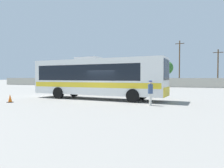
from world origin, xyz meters
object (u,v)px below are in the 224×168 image
object	(u,v)px
attendant_by_bus_door	(150,91)
parked_car_second_dark_blue	(117,83)
traffic_cone_on_apron	(10,98)
coach_bus_white_yellow	(96,77)
parked_car_leftmost_dark_blue	(85,83)
utility_pole_far	(179,63)
roadside_tree_left	(90,67)
roadside_tree_midleft	(119,70)
utility_pole_near	(218,68)
roadside_tree_midright	(164,68)

from	to	relation	value
attendant_by_bus_door	parked_car_second_dark_blue	world-z (taller)	attendant_by_bus_door
traffic_cone_on_apron	coach_bus_white_yellow	bearing A→B (deg)	43.20
coach_bus_white_yellow	parked_car_leftmost_dark_blue	bearing A→B (deg)	120.21
utility_pole_far	traffic_cone_on_apron	xyz separation A→B (m)	(-10.80, -32.38, -4.59)
roadside_tree_left	parked_car_leftmost_dark_blue	bearing A→B (deg)	-70.30
roadside_tree_midleft	traffic_cone_on_apron	xyz separation A→B (m)	(3.53, -36.43, -3.40)
coach_bus_white_yellow	attendant_by_bus_door	distance (m)	6.04
parked_car_leftmost_dark_blue	utility_pole_far	bearing A→B (deg)	14.30
parked_car_leftmost_dark_blue	utility_pole_near	distance (m)	26.83
coach_bus_white_yellow	roadside_tree_left	world-z (taller)	roadside_tree_left
parked_car_leftmost_dark_blue	traffic_cone_on_apron	world-z (taller)	parked_car_leftmost_dark_blue
parked_car_leftmost_dark_blue	roadside_tree_left	distance (m)	9.69
attendant_by_bus_door	roadside_tree_midleft	size ratio (longest dim) A/B	0.33
attendant_by_bus_door	utility_pole_near	bearing A→B (deg)	76.29
coach_bus_white_yellow	roadside_tree_midleft	xyz separation A→B (m)	(-8.57, 31.70, 1.72)
roadside_tree_midright	traffic_cone_on_apron	world-z (taller)	roadside_tree_midright
coach_bus_white_yellow	traffic_cone_on_apron	bearing A→B (deg)	-136.80
roadside_tree_midleft	traffic_cone_on_apron	bearing A→B (deg)	-84.46
coach_bus_white_yellow	utility_pole_near	bearing A→B (deg)	65.45
roadside_tree_midright	roadside_tree_left	bearing A→B (deg)	-177.22
attendant_by_bus_door	utility_pole_near	world-z (taller)	utility_pole_near
coach_bus_white_yellow	roadside_tree_left	distance (m)	35.27
attendant_by_bus_door	traffic_cone_on_apron	size ratio (longest dim) A/B	2.66
utility_pole_far	coach_bus_white_yellow	bearing A→B (deg)	-101.77
attendant_by_bus_door	parked_car_second_dark_blue	size ratio (longest dim) A/B	0.41
parked_car_leftmost_dark_blue	parked_car_second_dark_blue	world-z (taller)	parked_car_second_dark_blue
parked_car_second_dark_blue	utility_pole_far	world-z (taller)	utility_pole_far
attendant_by_bus_door	utility_pole_near	size ratio (longest dim) A/B	0.23
roadside_tree_left	roadside_tree_midleft	xyz separation A→B (m)	(7.71, 0.52, -0.89)
parked_car_leftmost_dark_blue	roadside_tree_midleft	distance (m)	10.49
attendant_by_bus_door	roadside_tree_midright	distance (m)	35.00
utility_pole_far	roadside_tree_midright	size ratio (longest dim) A/B	1.60
utility_pole_near	roadside_tree_left	size ratio (longest dim) A/B	1.22
utility_pole_far	roadside_tree_midleft	world-z (taller)	utility_pole_far
roadside_tree_left	roadside_tree_midright	bearing A→B (deg)	2.78
parked_car_second_dark_blue	roadside_tree_left	xyz separation A→B (m)	(-10.01, 7.81, 3.80)
parked_car_leftmost_dark_blue	utility_pole_far	xyz separation A→B (m)	(19.03, 4.85, 4.12)
coach_bus_white_yellow	roadside_tree_left	size ratio (longest dim) A/B	2.02
attendant_by_bus_door	roadside_tree_midleft	xyz separation A→B (m)	(-13.91, 34.33, 2.74)
attendant_by_bus_door	roadside_tree_left	xyz separation A→B (m)	(-21.62, 33.81, 3.63)
roadside_tree_left	coach_bus_white_yellow	bearing A→B (deg)	-62.44
utility_pole_far	roadside_tree_left	xyz separation A→B (m)	(-22.03, 3.53, -0.29)
attendant_by_bus_door	utility_pole_near	distance (m)	31.79
attendant_by_bus_door	roadside_tree_left	bearing A→B (deg)	122.59
utility_pole_far	roadside_tree_left	distance (m)	22.32
parked_car_second_dark_blue	roadside_tree_midright	distance (m)	12.64
attendant_by_bus_door	parked_car_leftmost_dark_blue	world-z (taller)	attendant_by_bus_door
utility_pole_far	roadside_tree_midleft	xyz separation A→B (m)	(-14.33, 4.05, -1.18)
parked_car_second_dark_blue	roadside_tree_left	size ratio (longest dim) A/B	0.68
coach_bus_white_yellow	utility_pole_far	size ratio (longest dim) A/B	1.30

